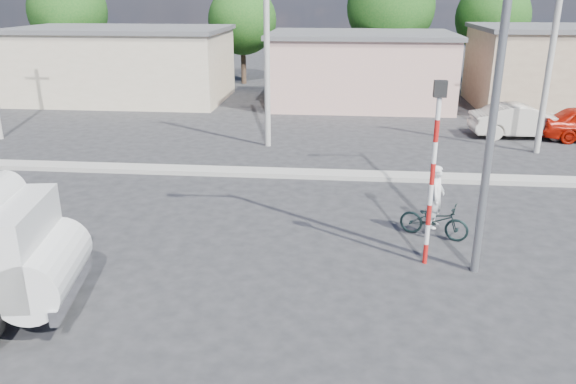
# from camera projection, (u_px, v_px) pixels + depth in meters

# --- Properties ---
(ground_plane) EXTENTS (120.00, 120.00, 0.00)m
(ground_plane) POSITION_uv_depth(u_px,v_px,m) (286.00, 287.00, 12.39)
(ground_plane) COLOR #252527
(ground_plane) RESTS_ON ground
(median) EXTENTS (40.00, 0.80, 0.16)m
(median) POSITION_uv_depth(u_px,v_px,m) (309.00, 174.00, 19.86)
(median) COLOR #99968E
(median) RESTS_ON ground
(bicycle) EXTENTS (1.92, 1.25, 0.95)m
(bicycle) POSITION_uv_depth(u_px,v_px,m) (434.00, 220.00, 14.79)
(bicycle) COLOR black
(bicycle) RESTS_ON ground
(cyclist) EXTENTS (0.60, 0.71, 1.67)m
(cyclist) POSITION_uv_depth(u_px,v_px,m) (435.00, 207.00, 14.67)
(cyclist) COLOR silver
(cyclist) RESTS_ON ground
(car_cream) EXTENTS (4.54, 1.79, 1.47)m
(car_cream) POSITION_uv_depth(u_px,v_px,m) (522.00, 121.00, 25.00)
(car_cream) COLOR beige
(car_cream) RESTS_ON ground
(traffic_pole) EXTENTS (0.28, 0.18, 4.36)m
(traffic_pole) POSITION_uv_depth(u_px,v_px,m) (434.00, 159.00, 12.62)
(traffic_pole) COLOR red
(traffic_pole) RESTS_ON ground
(streetlight) EXTENTS (2.34, 0.22, 9.00)m
(streetlight) POSITION_uv_depth(u_px,v_px,m) (493.00, 54.00, 11.46)
(streetlight) COLOR slate
(streetlight) RESTS_ON ground
(building_row) EXTENTS (37.80, 7.30, 4.44)m
(building_row) POSITION_uv_depth(u_px,v_px,m) (344.00, 66.00, 32.19)
(building_row) COLOR beige
(building_row) RESTS_ON ground
(tree_row) EXTENTS (34.13, 7.32, 8.10)m
(tree_row) POSITION_uv_depth(u_px,v_px,m) (296.00, 13.00, 37.80)
(tree_row) COLOR #38281E
(tree_row) RESTS_ON ground
(utility_poles) EXTENTS (35.40, 0.24, 8.00)m
(utility_poles) POSITION_uv_depth(u_px,v_px,m) (400.00, 48.00, 21.97)
(utility_poles) COLOR #99968E
(utility_poles) RESTS_ON ground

